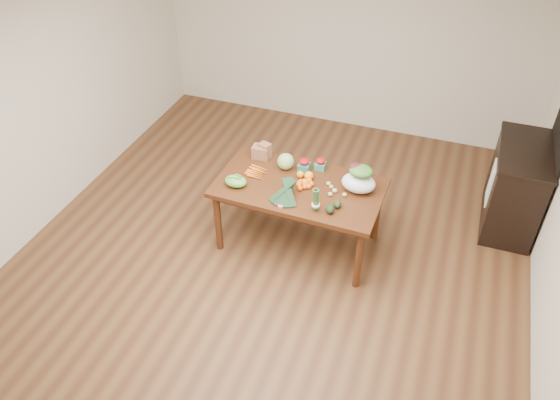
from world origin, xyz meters
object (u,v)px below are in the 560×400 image
(dining_table, at_px, (299,215))
(cabinet, at_px, (515,187))
(paper_bag, at_px, (261,151))
(salad_bag, at_px, (359,180))
(cabbage, at_px, (286,162))
(asparagus_bundle, at_px, (316,200))
(kale_bunch, at_px, (284,194))
(mandarin_cluster, at_px, (304,183))

(dining_table, relative_size, cabinet, 1.58)
(paper_bag, height_order, salad_bag, salad_bag)
(cabbage, bearing_deg, dining_table, -45.68)
(cabinet, bearing_deg, asparagus_bundle, -141.63)
(kale_bunch, bearing_deg, cabinet, 34.77)
(kale_bunch, xyz_separation_m, salad_bag, (0.61, 0.39, 0.05))
(cabbage, relative_size, mandarin_cluster, 0.94)
(kale_bunch, relative_size, asparagus_bundle, 1.60)
(mandarin_cluster, relative_size, salad_bag, 0.55)
(paper_bag, relative_size, kale_bunch, 0.57)
(mandarin_cluster, bearing_deg, asparagus_bundle, -55.66)
(dining_table, bearing_deg, cabbage, 135.79)
(cabinet, xyz_separation_m, salad_bag, (-1.48, -0.98, 0.41))
(dining_table, height_order, cabinet, cabinet)
(dining_table, bearing_deg, kale_bunch, -100.62)
(cabbage, height_order, asparagus_bundle, asparagus_bundle)
(cabinet, distance_m, cabbage, 2.45)
(mandarin_cluster, bearing_deg, paper_bag, 150.44)
(kale_bunch, distance_m, salad_bag, 0.73)
(paper_bag, height_order, cabbage, cabbage)
(cabbage, relative_size, salad_bag, 0.52)
(mandarin_cluster, height_order, kale_bunch, kale_bunch)
(dining_table, relative_size, cabbage, 9.59)
(dining_table, xyz_separation_m, asparagus_bundle, (0.26, -0.31, 0.50))
(paper_bag, bearing_deg, cabinet, 16.73)
(paper_bag, bearing_deg, kale_bunch, -52.16)
(dining_table, height_order, cabbage, cabbage)
(dining_table, distance_m, paper_bag, 0.77)
(paper_bag, bearing_deg, mandarin_cluster, -29.56)
(mandarin_cluster, height_order, salad_bag, salad_bag)
(dining_table, distance_m, kale_bunch, 0.54)
(cabinet, distance_m, mandarin_cluster, 2.30)
(cabinet, height_order, cabbage, cabinet)
(cabbage, distance_m, salad_bag, 0.78)
(cabinet, xyz_separation_m, asparagus_bundle, (-1.78, -1.41, 0.40))
(cabinet, distance_m, kale_bunch, 2.53)
(cabinet, xyz_separation_m, kale_bunch, (-2.09, -1.38, 0.36))
(dining_table, height_order, mandarin_cluster, mandarin_cluster)
(asparagus_bundle, height_order, salad_bag, asparagus_bundle)
(dining_table, xyz_separation_m, cabinet, (2.04, 1.10, 0.10))
(paper_bag, xyz_separation_m, mandarin_cluster, (0.57, -0.32, -0.04))
(paper_bag, relative_size, asparagus_bundle, 0.92)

